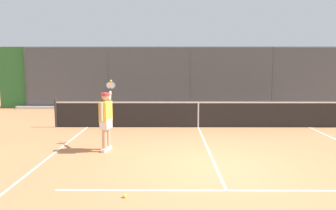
# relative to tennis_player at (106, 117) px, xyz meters

# --- Properties ---
(ground_plane) EXTENTS (60.00, 60.00, 0.00)m
(ground_plane) POSITION_rel_tennis_player_xyz_m (-2.81, 1.45, -0.93)
(ground_plane) COLOR #C67A4C
(court_line_markings) EXTENTS (8.36, 11.25, 0.01)m
(court_line_markings) POSITION_rel_tennis_player_xyz_m (-2.81, 3.12, -0.92)
(court_line_markings) COLOR white
(court_line_markings) RESTS_ON ground
(fence_backdrop) EXTENTS (20.13, 1.37, 3.23)m
(fence_backdrop) POSITION_rel_tennis_player_xyz_m (-2.81, -8.92, 0.67)
(fence_backdrop) COLOR #474C51
(fence_backdrop) RESTS_ON ground
(tennis_net) EXTENTS (10.74, 0.09, 1.07)m
(tennis_net) POSITION_rel_tennis_player_xyz_m (-2.81, -3.29, -0.43)
(tennis_net) COLOR #2D2D2D
(tennis_net) RESTS_ON ground
(tennis_player) EXTENTS (0.31, 1.38, 1.89)m
(tennis_player) POSITION_rel_tennis_player_xyz_m (0.00, 0.00, 0.00)
(tennis_player) COLOR silver
(tennis_player) RESTS_ON ground
(tennis_ball_near_baseline) EXTENTS (0.07, 0.07, 0.07)m
(tennis_ball_near_baseline) POSITION_rel_tennis_player_xyz_m (-0.93, 3.22, -0.89)
(tennis_ball_near_baseline) COLOR #D6E042
(tennis_ball_near_baseline) RESTS_ON ground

